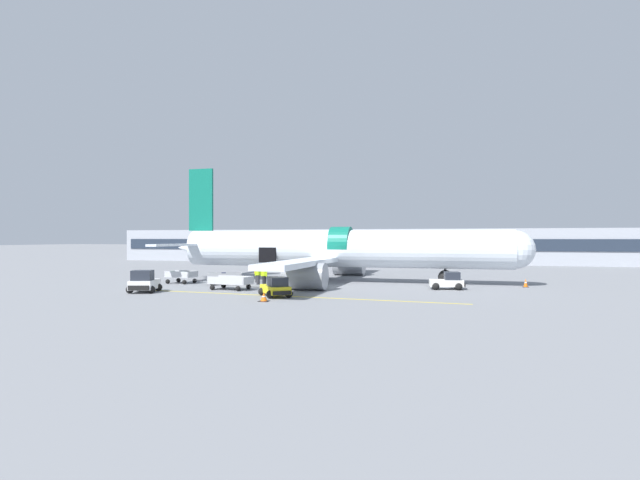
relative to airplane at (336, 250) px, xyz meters
name	(u,v)px	position (x,y,z in m)	size (l,w,h in m)	color
ground_plane	(326,286)	(0.22, -4.67, -2.94)	(500.00, 500.00, 0.00)	slate
apron_marking_line	(284,296)	(-0.77, -12.24, -2.94)	(25.21, 2.19, 0.01)	yellow
terminal_strip	(393,246)	(0.22, 38.97, -0.18)	(97.14, 9.74, 5.52)	#9EA3AD
airplane	(336,250)	(0.00, 0.00, 0.00)	(33.83, 31.22, 11.00)	silver
baggage_tug_lead	(144,283)	(-11.66, -12.75, -2.23)	(2.57, 2.98, 1.67)	white
baggage_tug_mid	(448,282)	(10.15, -4.36, -2.35)	(2.83, 2.06, 1.38)	silver
baggage_tug_rear	(276,288)	(-1.17, -12.75, -2.34)	(2.88, 3.16, 1.39)	yellow
baggage_cart_loading	(226,279)	(-8.57, -5.47, -2.42)	(3.84, 2.68, 1.07)	#999BA0
baggage_cart_queued	(232,283)	(-6.19, -9.25, -2.44)	(4.24, 2.24, 1.06)	#B7BABF
baggage_cart_empty	(182,277)	(-12.89, -5.42, -2.37)	(3.47, 2.10, 1.11)	#B7BABF
ground_crew_loader_a	(264,275)	(-4.83, -5.84, -2.00)	(0.62, 0.51, 1.79)	black
ground_crew_loader_b	(257,273)	(-6.85, -2.66, -2.04)	(0.59, 0.51, 1.71)	#2D2D33
ground_crew_driver	(258,274)	(-5.88, -4.66, -2.05)	(0.59, 0.49, 1.71)	#2D2D33
safety_cone_nose	(526,283)	(16.30, -0.83, -2.62)	(0.49, 0.49, 0.70)	black
safety_cone_engine_left	(264,297)	(-1.01, -15.32, -2.68)	(0.63, 0.63, 0.58)	black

